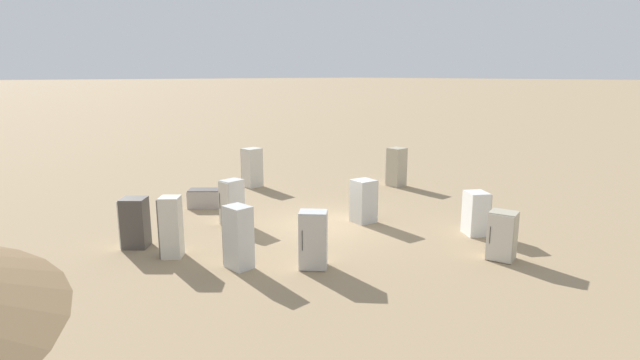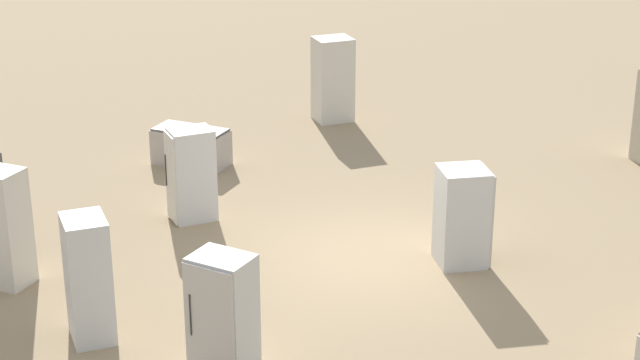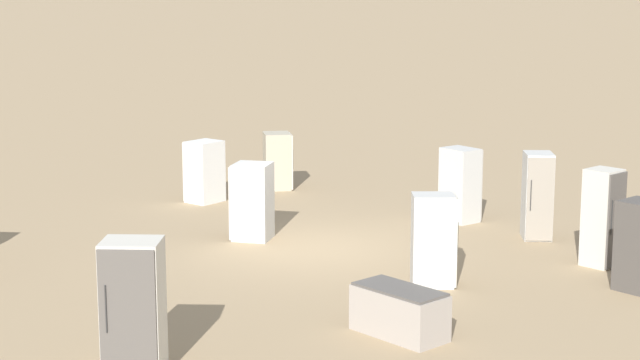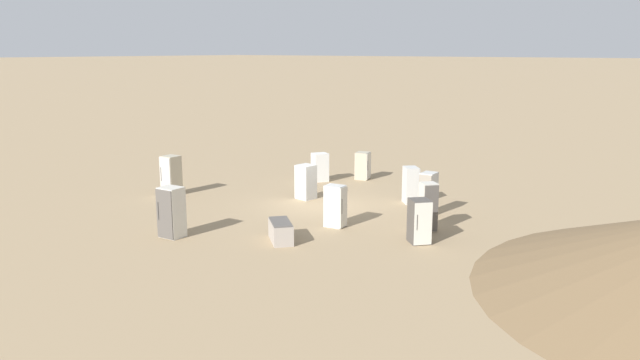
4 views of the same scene
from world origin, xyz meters
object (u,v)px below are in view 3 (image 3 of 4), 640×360
object	(u,v)px
discarded_fridge_5	(460,185)
discarded_fridge_0	(603,218)
discarded_fridge_8	(204,171)
discarded_fridge_9	(278,161)
discarded_fridge_2	(537,196)
discarded_fridge_4	(252,201)
discarded_fridge_3	(434,240)
discarded_fridge_7	(399,312)
discarded_fridge_1	(133,307)

from	to	relation	value
discarded_fridge_5	discarded_fridge_0	bearing A→B (deg)	-7.07
discarded_fridge_8	discarded_fridge_9	xyz separation A→B (m)	(-1.48, -1.79, -0.02)
discarded_fridge_2	discarded_fridge_5	distance (m)	2.09
discarded_fridge_2	discarded_fridge_8	size ratio (longest dim) A/B	1.21
discarded_fridge_9	discarded_fridge_0	bearing A→B (deg)	31.62
discarded_fridge_4	discarded_fridge_8	xyz separation A→B (m)	(1.84, -3.48, -0.05)
discarded_fridge_3	discarded_fridge_7	world-z (taller)	discarded_fridge_3
discarded_fridge_4	discarded_fridge_2	bearing A→B (deg)	-75.98
discarded_fridge_5	discarded_fridge_9	distance (m)	5.54
discarded_fridge_8	discarded_fridge_2	bearing A→B (deg)	-77.89
discarded_fridge_4	discarded_fridge_5	size ratio (longest dim) A/B	0.97
discarded_fridge_3	discarded_fridge_9	size ratio (longest dim) A/B	1.14
discarded_fridge_1	discarded_fridge_9	bearing A→B (deg)	-94.19
discarded_fridge_5	discarded_fridge_7	size ratio (longest dim) A/B	1.04
discarded_fridge_3	discarded_fridge_4	size ratio (longest dim) A/B	1.03
discarded_fridge_8	discarded_fridge_1	bearing A→B (deg)	-140.10
discarded_fridge_1	discarded_fridge_4	world-z (taller)	discarded_fridge_1
discarded_fridge_2	discarded_fridge_8	xyz separation A→B (m)	(7.66, -2.66, -0.16)
discarded_fridge_3	discarded_fridge_9	xyz separation A→B (m)	(4.14, -8.19, -0.10)
discarded_fridge_2	discarded_fridge_4	distance (m)	5.88
discarded_fridge_2	discarded_fridge_5	bearing A→B (deg)	-46.04
discarded_fridge_3	discarded_fridge_1	bearing A→B (deg)	-47.64
discarded_fridge_9	discarded_fridge_7	bearing A→B (deg)	2.21
discarded_fridge_0	discarded_fridge_9	bearing A→B (deg)	-92.15
discarded_fridge_3	discarded_fridge_7	bearing A→B (deg)	-16.93
discarded_fridge_3	discarded_fridge_2	bearing A→B (deg)	143.62
discarded_fridge_5	discarded_fridge_8	xyz separation A→B (m)	(6.09, -1.29, -0.08)
discarded_fridge_4	discarded_fridge_9	size ratio (longest dim) A/B	1.10
discarded_fridge_2	discarded_fridge_0	bearing A→B (deg)	112.79
discarded_fridge_2	discarded_fridge_4	size ratio (longest dim) A/B	1.13
discarded_fridge_0	discarded_fridge_2	distance (m)	2.27
discarded_fridge_9	discarded_fridge_1	bearing A→B (deg)	-15.68
discarded_fridge_7	discarded_fridge_8	xyz separation A→B (m)	(5.19, -9.11, 0.36)
discarded_fridge_2	discarded_fridge_3	bearing A→B (deg)	56.52
discarded_fridge_7	discarded_fridge_9	bearing A→B (deg)	58.92
discarded_fridge_0	discarded_fridge_8	distance (m)	9.89
discarded_fridge_2	discarded_fridge_7	distance (m)	6.92
discarded_fridge_5	discarded_fridge_9	world-z (taller)	discarded_fridge_5
discarded_fridge_7	discarded_fridge_9	distance (m)	11.52
discarded_fridge_1	discarded_fridge_8	distance (m)	11.24
discarded_fridge_0	discarded_fridge_4	world-z (taller)	discarded_fridge_0
discarded_fridge_5	discarded_fridge_9	size ratio (longest dim) A/B	1.14
discarded_fridge_0	discarded_fridge_3	world-z (taller)	discarded_fridge_0
discarded_fridge_3	discarded_fridge_4	distance (m)	4.78
discarded_fridge_3	discarded_fridge_5	world-z (taller)	discarded_fridge_5
discarded_fridge_3	discarded_fridge_8	size ratio (longest dim) A/B	1.11
discarded_fridge_0	discarded_fridge_3	size ratio (longest dim) A/B	1.13
discarded_fridge_4	discarded_fridge_9	world-z (taller)	discarded_fridge_4
discarded_fridge_1	discarded_fridge_4	distance (m)	7.64
discarded_fridge_3	discarded_fridge_4	bearing A→B (deg)	-135.32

